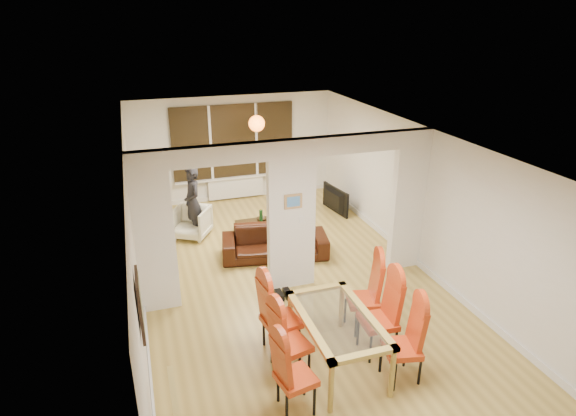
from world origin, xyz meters
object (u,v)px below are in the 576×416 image
dining_chair_rb (378,316)px  dining_chair_rc (363,295)px  dining_chair_lc (281,315)px  dining_chair_ra (402,343)px  coffee_table (259,226)px  dining_chair_la (296,373)px  dining_chair_lb (292,340)px  dining_table (337,341)px  television (332,200)px  bowl (262,219)px  bottle (261,216)px  person (193,202)px  sofa (275,242)px  armchair (191,222)px

dining_chair_rb → dining_chair_rc: 0.56m
dining_chair_lc → dining_chair_ra: dining_chair_lc is taller
dining_chair_rc → coffee_table: bearing=112.5°
dining_chair_lc → dining_chair_rc: bearing=-2.2°
dining_chair_la → dining_chair_lb: size_ratio=0.97×
dining_chair_rb → coffee_table: 4.44m
dining_table → dining_chair_rb: dining_chair_rb is taller
television → dining_table: bearing=148.8°
dining_chair_rc → bowl: size_ratio=5.26×
bottle → dining_chair_ra: bearing=-84.1°
dining_chair_la → dining_chair_rc: 1.89m
dining_chair_lc → person: size_ratio=0.78×
dining_chair_lb → sofa: size_ratio=0.53×
sofa → person: bearing=144.1°
dining_chair_rb → television: (1.40, 4.90, -0.28)m
bowl → person: bearing=173.8°
coffee_table → sofa: bearing=-90.4°
dining_chair_rc → television: dining_chair_rc is taller
dining_chair_lb → dining_chair_lc: (0.01, 0.49, 0.05)m
dining_table → dining_chair_lb: size_ratio=1.49×
dining_chair_ra → coffee_table: 5.01m
dining_chair_ra → bottle: dining_chair_ra is taller
person → dining_chair_la: bearing=-5.5°
dining_chair_ra → bowl: dining_chair_ra is taller
dining_chair_rb → dining_table: bearing=-169.9°
dining_chair_la → dining_chair_lb: (0.14, 0.58, 0.01)m
dining_chair_rb → bowl: bearing=99.2°
dining_chair_la → television: (2.81, 5.54, -0.22)m
bottle → bowl: bottle is taller
dining_chair_la → dining_chair_rc: (1.46, 1.20, 0.05)m
bottle → armchair: bearing=171.1°
dining_table → sofa: size_ratio=0.80×
dining_table → armchair: size_ratio=2.23×
dining_chair_ra → sofa: 3.81m
dining_chair_lb → bottle: dining_chair_lb is taller
dining_table → bottle: 4.42m
dining_chair_la → dining_chair_lb: dining_chair_lb is taller
armchair → coffee_table: size_ratio=0.74×
dining_chair_la → dining_chair_rb: (1.41, 0.64, 0.06)m
sofa → coffee_table: bearing=100.2°
armchair → television: armchair is taller
television → bowl: size_ratio=4.82×
dining_chair_ra → sofa: dining_chair_ra is taller
dining_chair_rc → bottle: bearing=112.1°
person → television: size_ratio=1.45×
dining_chair_lb → dining_chair_ra: 1.40m
dining_chair_ra → person: 5.53m
dining_chair_lc → dining_chair_ra: 1.63m
armchair → television: size_ratio=0.69×
television → bowl: television is taller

